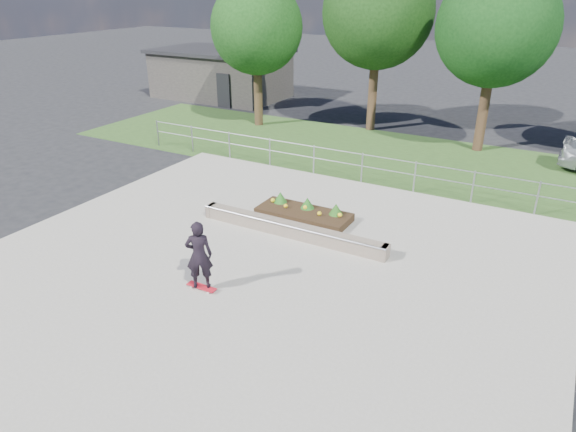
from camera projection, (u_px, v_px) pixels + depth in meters
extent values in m
plane|color=black|center=(253.00, 274.00, 13.38)|extent=(120.00, 120.00, 0.00)
cube|color=#28451B|center=(391.00, 158.00, 22.10)|extent=(30.00, 8.00, 0.02)
cube|color=gray|center=(253.00, 273.00, 13.37)|extent=(15.00, 15.00, 0.06)
cylinder|color=gray|center=(158.00, 133.00, 23.51)|extent=(0.06, 0.06, 1.20)
cylinder|color=gray|center=(192.00, 139.00, 22.63)|extent=(0.06, 0.06, 1.20)
cylinder|color=gray|center=(229.00, 146.00, 21.74)|extent=(0.06, 0.06, 1.20)
cylinder|color=gray|center=(270.00, 153.00, 20.85)|extent=(0.06, 0.06, 1.20)
cylinder|color=#96989E|center=(314.00, 160.00, 19.97)|extent=(0.06, 0.06, 1.20)
cylinder|color=gray|center=(362.00, 169.00, 19.08)|extent=(0.06, 0.06, 1.20)
cylinder|color=#92959A|center=(415.00, 178.00, 18.19)|extent=(0.06, 0.06, 1.20)
cylinder|color=gray|center=(473.00, 188.00, 17.31)|extent=(0.06, 0.06, 1.20)
cylinder|color=gray|center=(537.00, 199.00, 16.42)|extent=(0.06, 0.06, 1.20)
cylinder|color=#96999E|center=(363.00, 154.00, 18.85)|extent=(20.00, 0.04, 0.04)
cylinder|color=#909398|center=(362.00, 166.00, 19.04)|extent=(20.00, 0.04, 0.04)
cube|color=#2D2A28|center=(221.00, 75.00, 33.29)|extent=(8.00, 5.00, 2.80)
cube|color=black|center=(220.00, 51.00, 32.66)|extent=(8.40, 5.40, 0.20)
cube|color=black|center=(224.00, 91.00, 30.54)|extent=(0.90, 0.10, 2.00)
cylinder|color=#332314|center=(258.00, 97.00, 26.63)|extent=(0.44, 0.44, 2.93)
sphere|color=black|center=(257.00, 27.00, 25.21)|extent=(4.55, 4.55, 4.55)
cylinder|color=#342115|center=(372.00, 97.00, 25.69)|extent=(0.44, 0.44, 3.38)
sphere|color=black|center=(378.00, 12.00, 24.05)|extent=(5.25, 5.25, 5.25)
cylinder|color=#342014|center=(482.00, 116.00, 22.50)|extent=(0.44, 0.44, 3.15)
sphere|color=black|center=(497.00, 27.00, 20.97)|extent=(4.90, 4.90, 4.90)
cube|color=#67594C|center=(291.00, 230.00, 15.16)|extent=(6.00, 0.40, 0.40)
cylinder|color=#9C9EA4|center=(287.00, 226.00, 14.92)|extent=(6.00, 0.06, 0.06)
cube|color=brown|center=(212.00, 210.00, 16.44)|extent=(0.15, 0.42, 0.40)
cube|color=brown|center=(384.00, 253.00, 13.87)|extent=(0.15, 0.42, 0.40)
cube|color=black|center=(304.00, 214.00, 16.33)|extent=(3.00, 1.20, 0.25)
sphere|color=gold|center=(273.00, 200.00, 16.85)|extent=(0.14, 0.14, 0.14)
sphere|color=gold|center=(286.00, 206.00, 16.43)|extent=(0.14, 0.14, 0.14)
sphere|color=yellow|center=(305.00, 207.00, 16.32)|extent=(0.14, 0.14, 0.14)
sphere|color=yellow|center=(319.00, 213.00, 15.90)|extent=(0.14, 0.14, 0.14)
sphere|color=yellow|center=(340.00, 215.00, 15.79)|extent=(0.14, 0.14, 0.14)
cone|color=#1A4F16|center=(280.00, 197.00, 16.84)|extent=(0.44, 0.44, 0.36)
cone|color=#174E16|center=(307.00, 203.00, 16.40)|extent=(0.44, 0.44, 0.36)
cone|color=#1C4A15|center=(336.00, 209.00, 15.96)|extent=(0.44, 0.44, 0.36)
cylinder|color=silver|center=(191.00, 287.00, 12.63)|extent=(0.05, 0.03, 0.05)
cylinder|color=white|center=(196.00, 284.00, 12.77)|extent=(0.05, 0.03, 0.05)
cylinder|color=silver|center=(208.00, 293.00, 12.39)|extent=(0.05, 0.03, 0.05)
cylinder|color=white|center=(212.00, 289.00, 12.54)|extent=(0.05, 0.03, 0.05)
cylinder|color=#95959A|center=(193.00, 285.00, 12.69)|extent=(0.02, 0.18, 0.02)
cylinder|color=gray|center=(210.00, 290.00, 12.46)|extent=(0.02, 0.18, 0.02)
cube|color=#AA1421|center=(202.00, 287.00, 12.56)|extent=(0.80, 0.21, 0.02)
imported|color=black|center=(199.00, 255.00, 12.19)|extent=(0.76, 0.70, 1.75)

